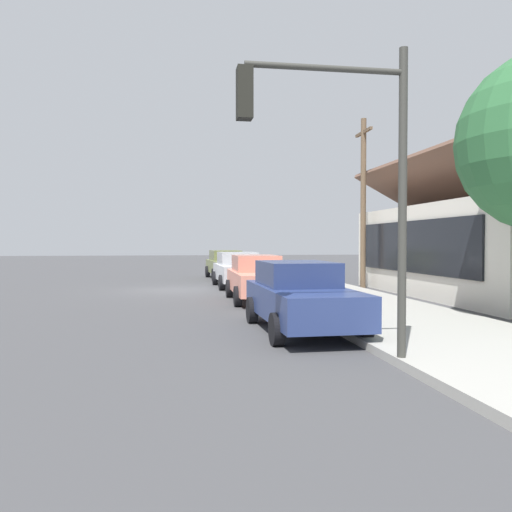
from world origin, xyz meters
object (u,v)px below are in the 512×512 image
object	(u,v)px
car_navy	(300,296)
utility_pole_wooden	(363,200)
car_olive	(226,264)
traffic_light_main	(340,152)
car_coral	(257,278)
fire_hydrant_red	(286,282)
car_silver	(238,269)

from	to	relation	value
car_navy	utility_pole_wooden	distance (m)	12.03
car_olive	traffic_light_main	xyz separation A→B (m)	(21.07, -0.29, 2.67)
car_navy	traffic_light_main	size ratio (longest dim) A/B	0.92
car_coral	utility_pole_wooden	world-z (taller)	utility_pole_wooden
utility_pole_wooden	fire_hydrant_red	bearing A→B (deg)	-59.22
car_navy	car_olive	bearing A→B (deg)	178.92
car_olive	traffic_light_main	size ratio (longest dim) A/B	0.94
car_olive	traffic_light_main	world-z (taller)	traffic_light_main
car_silver	car_navy	size ratio (longest dim) A/B	0.97
car_coral	traffic_light_main	world-z (taller)	traffic_light_main
fire_hydrant_red	car_silver	bearing A→B (deg)	-161.04
car_navy	car_silver	bearing A→B (deg)	178.88
car_coral	traffic_light_main	xyz separation A→B (m)	(9.80, -0.24, 2.68)
utility_pole_wooden	fire_hydrant_red	world-z (taller)	utility_pole_wooden
traffic_light_main	fire_hydrant_red	distance (m)	12.02
car_coral	car_navy	xyz separation A→B (m)	(6.19, 0.01, 0.00)
car_coral	fire_hydrant_red	distance (m)	2.25
car_coral	utility_pole_wooden	bearing A→B (deg)	127.77
traffic_light_main	fire_hydrant_red	bearing A→B (deg)	171.80
traffic_light_main	utility_pole_wooden	world-z (taller)	utility_pole_wooden
car_silver	car_navy	distance (m)	11.89
car_silver	fire_hydrant_red	bearing A→B (deg)	17.73
car_coral	car_navy	bearing A→B (deg)	0.75
car_navy	traffic_light_main	world-z (taller)	traffic_light_main
fire_hydrant_red	car_olive	bearing A→B (deg)	-171.86
traffic_light_main	fire_hydrant_red	world-z (taller)	traffic_light_main
car_navy	car_coral	bearing A→B (deg)	179.16
car_silver	car_coral	bearing A→B (deg)	-1.71
car_silver	traffic_light_main	xyz separation A→B (m)	(15.50, -0.29, 2.67)
car_olive	car_navy	world-z (taller)	same
traffic_light_main	car_navy	bearing A→B (deg)	175.97
utility_pole_wooden	car_olive	bearing A→B (deg)	-143.19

